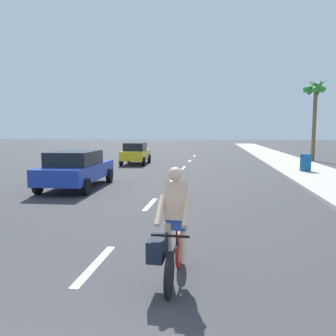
{
  "coord_description": "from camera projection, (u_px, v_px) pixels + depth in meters",
  "views": [
    {
      "loc": [
        2.1,
        -1.56,
        2.36
      ],
      "look_at": [
        0.44,
        9.51,
        1.1
      ],
      "focal_mm": 34.31,
      "sensor_mm": 36.0,
      "label": 1
    }
  ],
  "objects": [
    {
      "name": "lane_stripe_2",
      "position": [
        150.0,
        204.0,
        10.5
      ],
      "size": [
        0.16,
        1.8,
        0.01
      ],
      "primitive_type": "cube",
      "color": "white",
      "rests_on": "ground"
    },
    {
      "name": "parked_car_blue",
      "position": [
        76.0,
        168.0,
        13.51
      ],
      "size": [
        2.28,
        4.64,
        1.57
      ],
      "rotation": [
        0.0,
        0.0,
        0.05
      ],
      "color": "#1E389E",
      "rests_on": "ground"
    },
    {
      "name": "sidewalk_strip",
      "position": [
        293.0,
        165.0,
        22.62
      ],
      "size": [
        3.6,
        80.0,
        0.14
      ],
      "primitive_type": "cube",
      "color": "#B2ADA3",
      "rests_on": "ground"
    },
    {
      "name": "ground_plane",
      "position": [
        184.0,
        167.0,
        21.76
      ],
      "size": [
        160.0,
        160.0,
        0.0
      ],
      "primitive_type": "plane",
      "color": "#38383A"
    },
    {
      "name": "lane_stripe_5",
      "position": [
        183.0,
        168.0,
        21.19
      ],
      "size": [
        0.16,
        1.8,
        0.01
      ],
      "primitive_type": "cube",
      "color": "white",
      "rests_on": "ground"
    },
    {
      "name": "lane_stripe_7",
      "position": [
        194.0,
        156.0,
        31.91
      ],
      "size": [
        0.16,
        1.8,
        0.01
      ],
      "primitive_type": "cube",
      "color": "white",
      "rests_on": "ground"
    },
    {
      "name": "parked_car_yellow",
      "position": [
        136.0,
        153.0,
        23.55
      ],
      "size": [
        1.97,
        3.9,
        1.57
      ],
      "rotation": [
        0.0,
        0.0,
        0.06
      ],
      "color": "gold",
      "rests_on": "ground"
    },
    {
      "name": "cyclist",
      "position": [
        171.0,
        230.0,
        5.0
      ],
      "size": [
        0.62,
        1.71,
        1.82
      ],
      "rotation": [
        0.0,
        0.0,
        3.12
      ],
      "color": "black",
      "rests_on": "ground"
    },
    {
      "name": "lane_stripe_1",
      "position": [
        95.0,
        264.0,
        5.72
      ],
      "size": [
        0.16,
        1.8,
        0.01
      ],
      "primitive_type": "cube",
      "color": "white",
      "rests_on": "ground"
    },
    {
      "name": "lane_stripe_3",
      "position": [
        170.0,
        182.0,
        15.14
      ],
      "size": [
        0.16,
        1.8,
        0.01
      ],
      "primitive_type": "cube",
      "color": "white",
      "rests_on": "ground"
    },
    {
      "name": "lane_stripe_6",
      "position": [
        190.0,
        161.0,
        26.25
      ],
      "size": [
        0.16,
        1.8,
        0.01
      ],
      "primitive_type": "cube",
      "color": "white",
      "rests_on": "ground"
    },
    {
      "name": "trash_bin_far",
      "position": [
        306.0,
        163.0,
        18.26
      ],
      "size": [
        0.6,
        0.6,
        0.97
      ],
      "primitive_type": "cylinder",
      "color": "#14518C",
      "rests_on": "sidewalk_strip"
    },
    {
      "name": "lane_stripe_4",
      "position": [
        178.0,
        174.0,
        17.96
      ],
      "size": [
        0.16,
        1.8,
        0.01
      ],
      "primitive_type": "cube",
      "color": "white",
      "rests_on": "ground"
    },
    {
      "name": "palm_tree_far",
      "position": [
        316.0,
        95.0,
        25.75
      ],
      "size": [
        1.99,
        1.81,
        6.69
      ],
      "color": "brown",
      "rests_on": "ground"
    }
  ]
}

